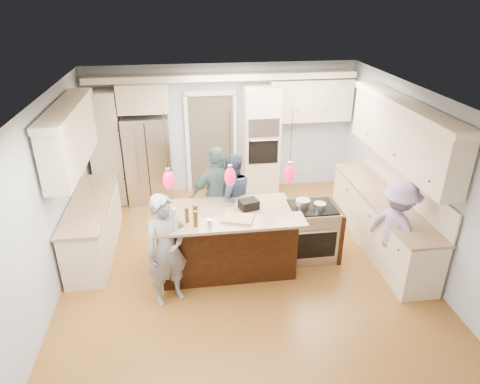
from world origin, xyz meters
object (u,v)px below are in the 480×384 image
object	(u,v)px
person_far_left	(231,198)
island_range	(312,231)
kitchen_island	(227,239)
refrigerator	(149,159)
person_bar_end	(167,250)

from	to	relation	value
person_far_left	island_range	bearing A→B (deg)	137.90
kitchen_island	island_range	xyz separation A→B (m)	(1.41, 0.08, -0.03)
refrigerator	person_far_left	bearing A→B (deg)	-50.60
island_range	refrigerator	bearing A→B (deg)	137.41
person_bar_end	refrigerator	bearing A→B (deg)	70.66
refrigerator	person_bar_end	bearing A→B (deg)	-82.99
person_bar_end	island_range	bearing A→B (deg)	-7.08
kitchen_island	person_far_left	size ratio (longest dim) A/B	1.31
island_range	person_far_left	bearing A→B (deg)	150.49
refrigerator	person_bar_end	world-z (taller)	refrigerator
refrigerator	person_far_left	size ratio (longest dim) A/B	1.12
refrigerator	person_bar_end	size ratio (longest dim) A/B	1.09
island_range	person_bar_end	bearing A→B (deg)	-160.73
person_bar_end	person_far_left	bearing A→B (deg)	28.42
person_bar_end	person_far_left	xyz separation A→B (m)	(1.07, 1.51, -0.02)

